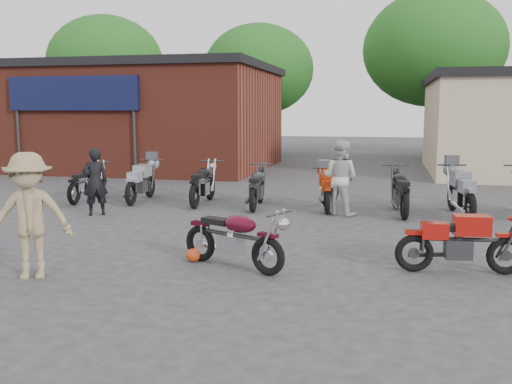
% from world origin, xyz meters
% --- Properties ---
extents(ground, '(90.00, 90.00, 0.00)m').
position_xyz_m(ground, '(0.00, 0.00, 0.00)').
color(ground, '#323235').
extents(brick_building, '(12.00, 8.00, 4.00)m').
position_xyz_m(brick_building, '(-9.00, 14.00, 2.00)').
color(brick_building, maroon).
rests_on(brick_building, ground).
extents(tree_0, '(6.56, 6.56, 8.20)m').
position_xyz_m(tree_0, '(-14.00, 22.00, 4.10)').
color(tree_0, '#175717').
rests_on(tree_0, ground).
extents(tree_1, '(5.92, 5.92, 7.40)m').
position_xyz_m(tree_1, '(-5.00, 22.00, 3.70)').
color(tree_1, '#175717').
rests_on(tree_1, ground).
extents(tree_2, '(7.04, 7.04, 8.80)m').
position_xyz_m(tree_2, '(4.00, 22.00, 4.40)').
color(tree_2, '#175717').
rests_on(tree_2, ground).
extents(vintage_motorcycle, '(1.93, 1.31, 1.07)m').
position_xyz_m(vintage_motorcycle, '(-0.31, -0.36, 0.53)').
color(vintage_motorcycle, '#4B091B').
rests_on(vintage_motorcycle, ground).
extents(sportbike, '(1.87, 0.80, 1.05)m').
position_xyz_m(sportbike, '(3.04, 0.14, 0.53)').
color(sportbike, '#B2140E').
rests_on(sportbike, ground).
extents(helmet, '(0.26, 0.26, 0.22)m').
position_xyz_m(helmet, '(-1.06, -0.14, 0.11)').
color(helmet, '#B03412').
rests_on(helmet, ground).
extents(person_dark, '(0.68, 0.63, 1.55)m').
position_xyz_m(person_dark, '(-4.60, 3.25, 0.78)').
color(person_dark, black).
rests_on(person_dark, ground).
extents(person_light, '(1.02, 0.91, 1.73)m').
position_xyz_m(person_light, '(0.87, 4.58, 0.86)').
color(person_light, beige).
rests_on(person_light, ground).
extents(person_tan, '(1.35, 1.09, 1.82)m').
position_xyz_m(person_tan, '(-3.03, -1.48, 0.91)').
color(person_tan, '#96825C').
rests_on(person_tan, ground).
extents(row_bike_0, '(0.70, 1.91, 1.09)m').
position_xyz_m(row_bike_0, '(-5.88, 5.14, 0.55)').
color(row_bike_0, black).
rests_on(row_bike_0, ground).
extents(row_bike_1, '(0.82, 2.05, 1.16)m').
position_xyz_m(row_bike_1, '(-4.44, 5.39, 0.58)').
color(row_bike_1, '#9CA2AB').
rests_on(row_bike_1, ground).
extents(row_bike_2, '(0.75, 2.05, 1.17)m').
position_xyz_m(row_bike_2, '(-2.70, 5.33, 0.59)').
color(row_bike_2, black).
rests_on(row_bike_2, ground).
extents(row_bike_3, '(0.83, 2.00, 1.13)m').
position_xyz_m(row_bike_3, '(-1.22, 5.13, 0.56)').
color(row_bike_3, '#232325').
rests_on(row_bike_3, ground).
extents(row_bike_4, '(0.90, 1.89, 1.05)m').
position_xyz_m(row_bike_4, '(0.47, 5.22, 0.53)').
color(row_bike_4, '#B1320E').
rests_on(row_bike_4, ground).
extents(row_bike_5, '(0.91, 2.12, 1.19)m').
position_xyz_m(row_bike_5, '(2.23, 4.99, 0.60)').
color(row_bike_5, black).
rests_on(row_bike_5, ground).
extents(row_bike_6, '(0.97, 2.19, 1.23)m').
position_xyz_m(row_bike_6, '(3.57, 5.03, 0.61)').
color(row_bike_6, gray).
rests_on(row_bike_6, ground).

